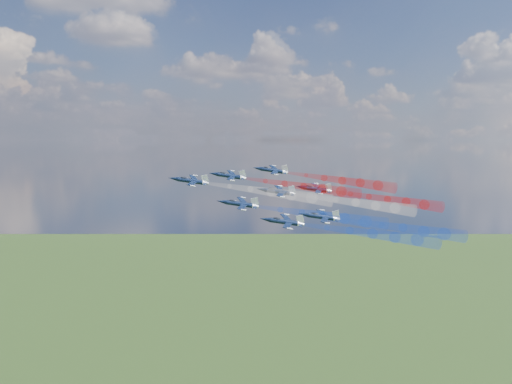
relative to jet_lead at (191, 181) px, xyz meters
name	(u,v)px	position (x,y,z in m)	size (l,w,h in m)	color
jet_lead	(191,181)	(0.00, 0.00, 0.00)	(10.06, 12.57, 3.35)	black
trail_lead	(271,192)	(23.12, -8.10, -3.61)	(4.19, 38.42, 4.19)	white
jet_inner_left	(240,204)	(10.35, -13.99, -6.04)	(10.06, 12.57, 3.35)	black
trail_inner_left	(323,216)	(33.47, -22.09, -9.66)	(4.19, 38.42, 4.19)	blue
jet_inner_right	(229,176)	(15.34, 7.31, 0.71)	(10.06, 12.57, 3.35)	black
trail_inner_right	(304,186)	(38.46, -0.79, -2.91)	(4.19, 38.42, 4.19)	red
jet_outer_left	(284,222)	(17.72, -27.92, -9.79)	(10.06, 12.57, 3.35)	black
trail_outer_left	(372,234)	(40.84, -36.02, -13.40)	(4.19, 38.42, 4.19)	blue
jet_center_third	(278,192)	(25.41, -8.15, -3.53)	(10.06, 12.57, 3.35)	black
trail_center_third	(356,203)	(48.53, -16.25, -7.14)	(4.19, 38.42, 4.19)	white
jet_outer_right	(272,170)	(32.39, 10.72, 1.97)	(10.06, 12.57, 3.35)	black
trail_outer_right	(342,180)	(55.51, 2.62, -1.65)	(4.19, 38.42, 4.19)	red
jet_rear_left	(321,217)	(32.33, -22.65, -9.88)	(10.06, 12.57, 3.35)	black
trail_rear_left	(403,228)	(55.45, -30.75, -13.50)	(4.19, 38.42, 4.19)	blue
jet_rear_right	(315,189)	(42.31, -1.76, -3.82)	(10.06, 12.57, 3.35)	black
trail_rear_right	(387,199)	(65.43, -9.86, -7.43)	(4.19, 38.42, 4.19)	red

